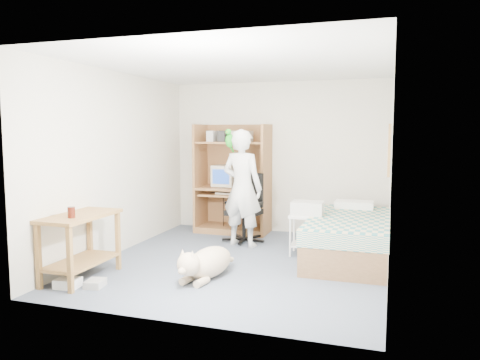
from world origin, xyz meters
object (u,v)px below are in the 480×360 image
at_px(bed, 349,237).
at_px(printer_cart, 307,228).
at_px(computer_hutch, 234,183).
at_px(side_desk, 80,236).
at_px(person, 242,188).
at_px(dog, 207,262).
at_px(office_chair, 246,217).

relative_size(bed, printer_cart, 3.62).
relative_size(computer_hutch, side_desk, 1.80).
height_order(person, dog, person).
height_order(side_desk, dog, side_desk).
bearing_deg(office_chair, side_desk, -105.73).
distance_m(computer_hutch, side_desk, 3.08).
relative_size(office_chair, printer_cart, 1.85).
relative_size(computer_hutch, office_chair, 1.74).
distance_m(side_desk, printer_cart, 2.93).
relative_size(dog, printer_cart, 2.01).
bearing_deg(printer_cart, side_desk, -142.99).
xyz_separation_m(side_desk, dog, (1.36, 0.46, -0.31)).
xyz_separation_m(person, dog, (0.08, -1.60, -0.67)).
bearing_deg(office_chair, printer_cart, -15.13).
relative_size(office_chair, dog, 0.92).
relative_size(person, dog, 1.53).
bearing_deg(office_chair, person, -70.87).
bearing_deg(person, computer_hutch, -51.79).
xyz_separation_m(computer_hutch, printer_cart, (1.44, -1.10, -0.45)).
height_order(computer_hutch, office_chair, computer_hutch).
bearing_deg(printer_cart, office_chair, 151.17).
relative_size(side_desk, dog, 0.89).
distance_m(bed, person, 1.69).
bearing_deg(dog, printer_cart, 66.58).
distance_m(person, printer_cart, 1.14).
distance_m(side_desk, office_chair, 2.68).
height_order(side_desk, printer_cart, side_desk).
xyz_separation_m(bed, dog, (-1.49, -1.36, -0.10)).
bearing_deg(bed, office_chair, 161.08).
height_order(side_desk, office_chair, office_chair).
xyz_separation_m(bed, printer_cart, (-0.56, 0.02, 0.08)).
bearing_deg(person, side_desk, 70.12).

